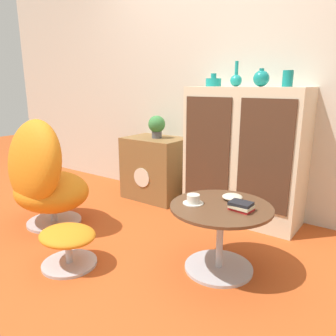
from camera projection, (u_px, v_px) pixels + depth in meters
ground_plane at (124, 253)px, 2.36m from camera, size 12.00×12.00×0.00m
wall_back at (218, 71)px, 3.08m from camera, size 6.40×0.06×2.60m
sideboard at (244, 155)px, 2.84m from camera, size 1.00×0.43×1.16m
tv_console at (155, 168)px, 3.44m from camera, size 0.62×0.46×0.64m
egg_chair at (43, 178)px, 2.72m from camera, size 0.77×0.72×0.94m
ottoman at (68, 241)px, 2.16m from camera, size 0.40×0.36×0.26m
coffee_table at (220, 229)px, 2.09m from camera, size 0.64×0.64×0.44m
vase_leftmost at (213, 82)px, 2.87m from camera, size 0.14×0.14×0.11m
vase_inner_left at (236, 79)px, 2.75m from camera, size 0.10×0.10×0.21m
vase_inner_right at (261, 78)px, 2.62m from camera, size 0.13×0.13×0.14m
vase_rightmost at (288, 79)px, 2.50m from camera, size 0.08×0.08×0.12m
potted_plant at (157, 125)px, 3.32m from camera, size 0.17×0.17×0.23m
teacup at (193, 200)px, 2.08m from camera, size 0.13×0.13×0.06m
book_stack at (241, 206)px, 1.97m from camera, size 0.14×0.12×0.05m
bowl at (232, 197)px, 2.15m from camera, size 0.13×0.13×0.04m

